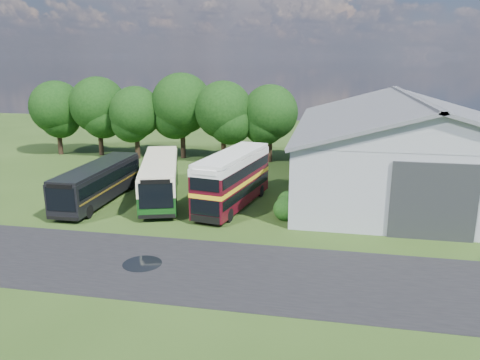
% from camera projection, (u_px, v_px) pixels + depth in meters
% --- Properties ---
extents(ground, '(120.00, 120.00, 0.00)m').
position_uv_depth(ground, '(184.00, 245.00, 28.77)').
color(ground, '#233A12').
rests_on(ground, ground).
extents(asphalt_road, '(60.00, 8.00, 0.02)m').
position_uv_depth(asphalt_road, '(220.00, 271.00, 25.36)').
color(asphalt_road, black).
rests_on(asphalt_road, ground).
extents(puddle, '(2.20, 2.20, 0.01)m').
position_uv_depth(puddle, '(142.00, 264.00, 26.20)').
color(puddle, black).
rests_on(puddle, ground).
extents(storage_shed, '(18.80, 24.80, 8.15)m').
position_uv_depth(storage_shed, '(407.00, 142.00, 40.08)').
color(storage_shed, gray).
rests_on(storage_shed, ground).
extents(tree_far_left, '(6.12, 6.12, 8.64)m').
position_uv_depth(tree_far_left, '(57.00, 107.00, 54.40)').
color(tree_far_left, black).
rests_on(tree_far_left, ground).
extents(tree_left_a, '(6.46, 6.46, 9.12)m').
position_uv_depth(tree_left_a, '(98.00, 105.00, 53.87)').
color(tree_left_a, black).
rests_on(tree_left_a, ground).
extents(tree_left_b, '(5.78, 5.78, 8.16)m').
position_uv_depth(tree_left_b, '(136.00, 112.00, 52.15)').
color(tree_left_b, black).
rests_on(tree_left_b, ground).
extents(tree_mid, '(6.80, 6.80, 9.60)m').
position_uv_depth(tree_mid, '(182.00, 104.00, 52.21)').
color(tree_mid, black).
rests_on(tree_mid, ground).
extents(tree_right_a, '(6.26, 6.26, 8.83)m').
position_uv_depth(tree_right_a, '(223.00, 110.00, 50.46)').
color(tree_right_a, black).
rests_on(tree_right_a, ground).
extents(tree_right_b, '(5.98, 5.98, 8.45)m').
position_uv_depth(tree_right_b, '(270.00, 113.00, 50.35)').
color(tree_right_b, black).
rests_on(tree_right_b, ground).
extents(shrub_front, '(1.70, 1.70, 1.70)m').
position_uv_depth(shrub_front, '(285.00, 219.00, 33.42)').
color(shrub_front, '#194714').
rests_on(shrub_front, ground).
extents(shrub_mid, '(1.60, 1.60, 1.60)m').
position_uv_depth(shrub_mid, '(288.00, 211.00, 35.32)').
color(shrub_mid, '#194714').
rests_on(shrub_mid, ground).
extents(bus_green_single, '(6.24, 12.10, 3.26)m').
position_uv_depth(bus_green_single, '(160.00, 178.00, 37.90)').
color(bus_green_single, black).
rests_on(bus_green_single, ground).
extents(bus_maroon_double, '(4.30, 10.15, 4.24)m').
position_uv_depth(bus_maroon_double, '(233.00, 180.00, 35.78)').
color(bus_maroon_double, black).
rests_on(bus_maroon_double, ground).
extents(bus_dark_single, '(2.61, 10.87, 2.99)m').
position_uv_depth(bus_dark_single, '(98.00, 182.00, 37.10)').
color(bus_dark_single, black).
rests_on(bus_dark_single, ground).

